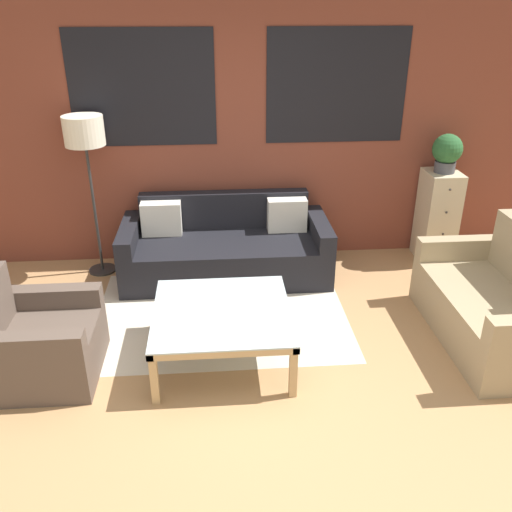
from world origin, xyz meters
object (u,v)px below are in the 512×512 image
object	(u,v)px
floor_lamp	(85,138)
drawer_cabinet	(437,216)
coffee_table	(222,317)
potted_plant	(447,152)
couch_dark	(226,249)
settee_vintage	(498,307)
armchair_corner	(38,343)

from	to	relation	value
floor_lamp	drawer_cabinet	xyz separation A→B (m)	(3.56, 0.04, -0.91)
drawer_cabinet	coffee_table	bearing A→B (deg)	-144.51
floor_lamp	potted_plant	world-z (taller)	floor_lamp
coffee_table	floor_lamp	bearing A→B (deg)	127.01
drawer_cabinet	potted_plant	bearing A→B (deg)	90.00
drawer_cabinet	floor_lamp	bearing A→B (deg)	-179.32
coffee_table	potted_plant	size ratio (longest dim) A/B	2.67
couch_dark	potted_plant	world-z (taller)	potted_plant
settee_vintage	coffee_table	distance (m)	2.26
couch_dark	potted_plant	bearing A→B (deg)	5.19
armchair_corner	potted_plant	xyz separation A→B (m)	(3.71, 1.75, 0.91)
floor_lamp	couch_dark	bearing A→B (deg)	-7.20
couch_dark	coffee_table	distance (m)	1.47
coffee_table	couch_dark	bearing A→B (deg)	87.24
coffee_table	floor_lamp	world-z (taller)	floor_lamp
coffee_table	drawer_cabinet	distance (m)	2.87
coffee_table	armchair_corner	bearing A→B (deg)	-176.56
coffee_table	settee_vintage	bearing A→B (deg)	2.26
floor_lamp	potted_plant	bearing A→B (deg)	0.68
drawer_cabinet	potted_plant	world-z (taller)	potted_plant
couch_dark	drawer_cabinet	world-z (taller)	drawer_cabinet
settee_vintage	drawer_cabinet	world-z (taller)	drawer_cabinet
couch_dark	floor_lamp	bearing A→B (deg)	172.80
armchair_corner	coffee_table	world-z (taller)	armchair_corner
settee_vintage	floor_lamp	size ratio (longest dim) A/B	0.93
settee_vintage	couch_dark	bearing A→B (deg)	147.94
armchair_corner	coffee_table	distance (m)	1.38
couch_dark	drawer_cabinet	distance (m)	2.29
armchair_corner	floor_lamp	distance (m)	2.05
armchair_corner	floor_lamp	size ratio (longest dim) A/B	0.52
floor_lamp	armchair_corner	bearing A→B (deg)	-95.11
armchair_corner	coffee_table	size ratio (longest dim) A/B	0.80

